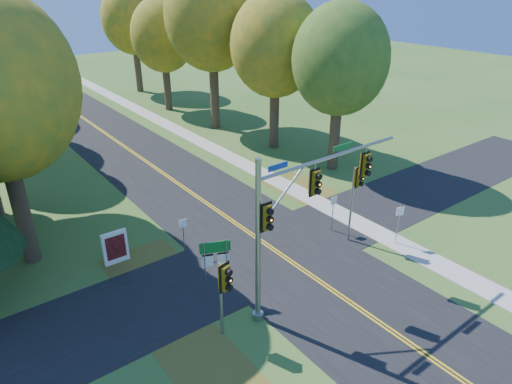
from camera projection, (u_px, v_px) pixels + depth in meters
ground at (298, 266)px, 24.55m from camera, size 160.00×160.00×0.00m
road_main at (298, 266)px, 24.54m from camera, size 8.00×160.00×0.02m
road_cross at (274, 250)px, 25.98m from camera, size 60.00×6.00×0.02m
centerline_left at (296, 267)px, 24.48m from camera, size 0.10×160.00×0.01m
centerline_right at (299, 265)px, 24.59m from camera, size 0.10×160.00×0.01m
sidewalk_east at (373, 231)px, 27.90m from camera, size 1.60×160.00×0.06m
leaf_patch_w_near at (154, 274)px, 23.90m from camera, size 4.00×6.00×0.00m
leaf_patch_e at (313, 194)px, 32.56m from camera, size 3.50×8.00×0.00m
leaf_patch_w_far at (208, 365)px, 18.31m from camera, size 3.00×5.00×0.00m
tree_e_a at (340, 60)px, 33.48m from camera, size 7.20×7.20×12.73m
tree_e_b at (276, 45)px, 37.91m from camera, size 7.60×7.60×13.33m
tree_e_c at (212, 17)px, 42.40m from camera, size 8.80×8.80×15.79m
tree_e_d at (163, 35)px, 49.73m from camera, size 7.00×7.00×12.32m
tree_e_e at (133, 19)px, 57.70m from camera, size 7.80×7.80×13.74m
traffic_mast at (297, 208)px, 19.80m from camera, size 8.63×0.78×7.82m
east_signal_pole at (357, 186)px, 25.33m from camera, size 0.55×0.64×4.75m
ped_signal_pole at (224, 283)px, 18.61m from camera, size 0.59×0.69×3.77m
route_sign_cluster at (216, 257)px, 21.37m from camera, size 1.36×0.61×3.14m
info_kiosk at (115, 247)px, 24.50m from camera, size 1.37×0.23×1.90m
reg_sign_e_north at (333, 207)px, 27.28m from camera, size 0.46×0.07×2.38m
reg_sign_e_south at (399, 218)px, 25.88m from camera, size 0.45×0.20×2.49m
reg_sign_w at (183, 229)px, 25.08m from camera, size 0.42×0.10×2.22m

